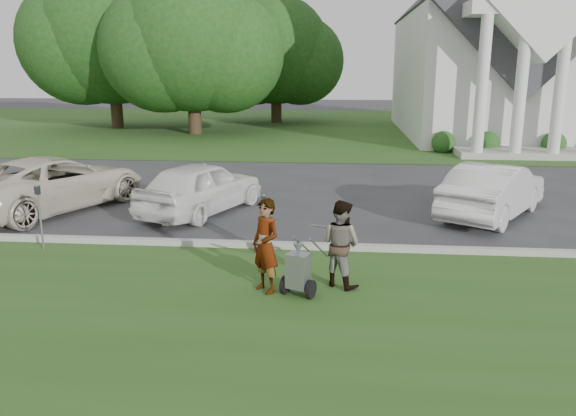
# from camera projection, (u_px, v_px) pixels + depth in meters

# --- Properties ---
(ground) EXTENTS (120.00, 120.00, 0.00)m
(ground) POSITION_uv_depth(u_px,v_px,m) (306.00, 258.00, 11.74)
(ground) COLOR #333335
(ground) RESTS_ON ground
(grass_strip) EXTENTS (80.00, 7.00, 0.01)m
(grass_strip) POSITION_uv_depth(u_px,v_px,m) (295.00, 320.00, 8.84)
(grass_strip) COLOR #2B4E1A
(grass_strip) RESTS_ON ground
(church_lawn) EXTENTS (80.00, 30.00, 0.01)m
(church_lawn) POSITION_uv_depth(u_px,v_px,m) (330.00, 127.00, 37.82)
(church_lawn) COLOR #2B4E1A
(church_lawn) RESTS_ON ground
(curb) EXTENTS (80.00, 0.18, 0.15)m
(curb) POSITION_uv_depth(u_px,v_px,m) (308.00, 246.00, 12.25)
(curb) COLOR #9E9E93
(curb) RESTS_ON ground
(church) EXTENTS (9.19, 19.00, 24.10)m
(church) POSITION_uv_depth(u_px,v_px,m) (490.00, 30.00, 31.82)
(church) COLOR white
(church) RESTS_ON ground
(tree_left) EXTENTS (10.63, 8.40, 9.71)m
(tree_left) POSITION_uv_depth(u_px,v_px,m) (192.00, 46.00, 32.45)
(tree_left) COLOR #332316
(tree_left) RESTS_ON ground
(tree_far) EXTENTS (11.64, 9.20, 10.73)m
(tree_far) POSITION_uv_depth(u_px,v_px,m) (111.00, 38.00, 35.74)
(tree_far) COLOR #332316
(tree_far) RESTS_ON ground
(tree_back) EXTENTS (9.61, 7.60, 8.89)m
(tree_back) POSITION_uv_depth(u_px,v_px,m) (276.00, 55.00, 39.91)
(tree_back) COLOR #332316
(tree_back) RESTS_ON ground
(striping_cart) EXTENTS (0.83, 1.21, 1.04)m
(striping_cart) POSITION_uv_depth(u_px,v_px,m) (298.00, 272.00, 9.67)
(striping_cart) COLOR black
(striping_cart) RESTS_ON ground
(person_left) EXTENTS (0.72, 0.72, 1.68)m
(person_left) POSITION_uv_depth(u_px,v_px,m) (266.00, 247.00, 9.76)
(person_left) COLOR #999999
(person_left) RESTS_ON ground
(person_right) EXTENTS (0.98, 0.93, 1.59)m
(person_right) POSITION_uv_depth(u_px,v_px,m) (340.00, 244.00, 10.04)
(person_right) COLOR #999999
(person_right) RESTS_ON ground
(parking_meter_near) EXTENTS (0.09, 0.09, 1.31)m
(parking_meter_near) POSITION_uv_depth(u_px,v_px,m) (264.00, 218.00, 11.71)
(parking_meter_near) COLOR gray
(parking_meter_near) RESTS_ON ground
(parking_meter_far) EXTENTS (0.10, 0.09, 1.44)m
(parking_meter_far) POSITION_uv_depth(u_px,v_px,m) (39.00, 209.00, 12.07)
(parking_meter_far) COLOR gray
(parking_meter_far) RESTS_ON ground
(car_a) EXTENTS (4.39, 5.92, 1.49)m
(car_a) POSITION_uv_depth(u_px,v_px,m) (54.00, 183.00, 15.64)
(car_a) COLOR beige
(car_a) RESTS_ON ground
(car_b) EXTENTS (3.17, 4.55, 1.44)m
(car_b) POSITION_uv_depth(u_px,v_px,m) (201.00, 187.00, 15.23)
(car_b) COLOR white
(car_b) RESTS_ON ground
(car_d) EXTENTS (3.62, 4.50, 1.44)m
(car_d) POSITION_uv_depth(u_px,v_px,m) (493.00, 190.00, 14.82)
(car_d) COLOR silver
(car_d) RESTS_ON ground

